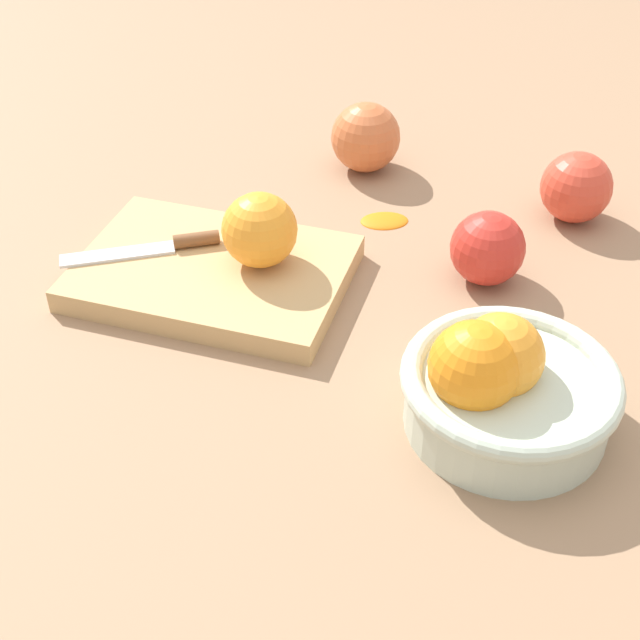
{
  "coord_description": "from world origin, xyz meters",
  "views": [
    {
      "loc": [
        -0.26,
        0.65,
        0.52
      ],
      "look_at": [
        -0.0,
        0.12,
        0.04
      ],
      "focal_mm": 49.98,
      "sensor_mm": 36.0,
      "label": 1
    }
  ],
  "objects": [
    {
      "name": "cutting_board",
      "position": [
        0.14,
        0.07,
        0.01
      ],
      "size": [
        0.28,
        0.22,
        0.02
      ],
      "primitive_type": "cube",
      "rotation": [
        0.0,
        0.0,
        0.16
      ],
      "color": "tan",
      "rests_on": "ground_plane"
    },
    {
      "name": "orange_on_board",
      "position": [
        0.1,
        0.05,
        0.06
      ],
      "size": [
        0.07,
        0.07,
        0.07
      ],
      "primitive_type": "sphere",
      "color": "orange",
      "rests_on": "cutting_board"
    },
    {
      "name": "citrus_peel",
      "position": [
        0.04,
        -0.1,
        0.0
      ],
      "size": [
        0.06,
        0.06,
        0.01
      ],
      "primitive_type": "ellipsoid",
      "rotation": [
        0.0,
        0.0,
        3.71
      ],
      "color": "orange",
      "rests_on": "ground_plane"
    },
    {
      "name": "knife",
      "position": [
        0.2,
        0.07,
        0.03
      ],
      "size": [
        0.13,
        0.11,
        0.01
      ],
      "color": "silver",
      "rests_on": "cutting_board"
    },
    {
      "name": "bowl",
      "position": [
        -0.17,
        0.13,
        0.04
      ],
      "size": [
        0.17,
        0.17,
        0.1
      ],
      "color": "beige",
      "rests_on": "ground_plane"
    },
    {
      "name": "ground_plane",
      "position": [
        0.0,
        0.0,
        0.0
      ],
      "size": [
        2.4,
        2.4,
        0.0
      ],
      "primitive_type": "plane",
      "color": "#997556"
    },
    {
      "name": "apple_front_left_2",
      "position": [
        -0.14,
        -0.2,
        0.04
      ],
      "size": [
        0.08,
        0.08,
        0.08
      ],
      "primitive_type": "sphere",
      "color": "#D6422D",
      "rests_on": "ground_plane"
    },
    {
      "name": "apple_front_left",
      "position": [
        -0.09,
        -0.05,
        0.04
      ],
      "size": [
        0.07,
        0.07,
        0.07
      ],
      "primitive_type": "sphere",
      "color": "red",
      "rests_on": "ground_plane"
    },
    {
      "name": "apple_front_right",
      "position": [
        0.1,
        -0.2,
        0.04
      ],
      "size": [
        0.08,
        0.08,
        0.08
      ],
      "primitive_type": "sphere",
      "color": "#CC6638",
      "rests_on": "ground_plane"
    }
  ]
}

